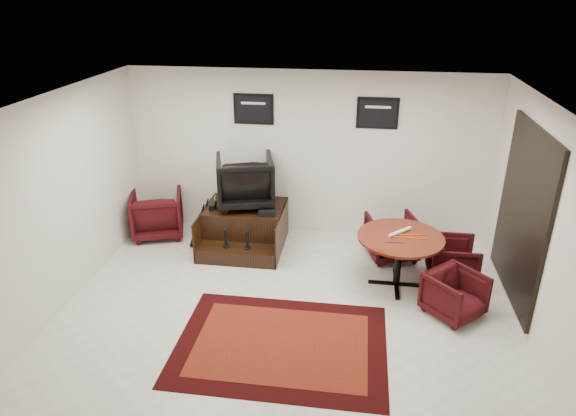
% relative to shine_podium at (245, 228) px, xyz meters
% --- Properties ---
extents(ground, '(6.00, 6.00, 0.00)m').
position_rel_shine_podium_xyz_m(ground, '(0.96, -1.83, -0.31)').
color(ground, silver).
rests_on(ground, ground).
extents(room_shell, '(6.02, 5.02, 2.81)m').
position_rel_shine_podium_xyz_m(room_shell, '(1.37, -1.70, 1.48)').
color(room_shell, silver).
rests_on(room_shell, ground).
extents(area_rug, '(2.54, 1.90, 0.01)m').
position_rel_shine_podium_xyz_m(area_rug, '(1.00, -2.51, -0.30)').
color(area_rug, black).
rests_on(area_rug, ground).
extents(shine_podium, '(1.30, 1.34, 0.67)m').
position_rel_shine_podium_xyz_m(shine_podium, '(0.00, 0.00, 0.00)').
color(shine_podium, black).
rests_on(shine_podium, ground).
extents(shine_chair, '(1.08, 1.04, 0.92)m').
position_rel_shine_podium_xyz_m(shine_chair, '(0.00, 0.14, 0.82)').
color(shine_chair, black).
rests_on(shine_chair, shine_podium).
extents(shoes_pair, '(0.24, 0.27, 0.09)m').
position_rel_shine_podium_xyz_m(shoes_pair, '(-0.44, -0.07, 0.41)').
color(shoes_pair, black).
rests_on(shoes_pair, shine_podium).
extents(polish_kit, '(0.26, 0.19, 0.09)m').
position_rel_shine_podium_xyz_m(polish_kit, '(0.42, -0.23, 0.40)').
color(polish_kit, black).
rests_on(polish_kit, shine_podium).
extents(umbrella_black, '(0.31, 0.11, 0.82)m').
position_rel_shine_podium_xyz_m(umbrella_black, '(-0.73, -0.22, 0.10)').
color(umbrella_black, black).
rests_on(umbrella_black, ground).
extents(umbrella_hooked, '(0.31, 0.11, 0.82)m').
position_rel_shine_podium_xyz_m(umbrella_hooked, '(-0.73, 0.01, 0.10)').
color(umbrella_hooked, black).
rests_on(umbrella_hooked, ground).
extents(armchair_side, '(1.04, 1.00, 0.86)m').
position_rel_shine_podium_xyz_m(armchair_side, '(-1.57, 0.15, 0.12)').
color(armchair_side, black).
rests_on(armchair_side, ground).
extents(meeting_table, '(1.21, 1.21, 0.79)m').
position_rel_shine_podium_xyz_m(meeting_table, '(2.45, -0.93, 0.39)').
color(meeting_table, '#4F1C0B').
rests_on(meeting_table, ground).
extents(table_chair_back, '(0.90, 0.87, 0.75)m').
position_rel_shine_podium_xyz_m(table_chair_back, '(2.40, -0.07, 0.07)').
color(table_chair_back, black).
rests_on(table_chair_back, ground).
extents(table_chair_window, '(0.63, 0.67, 0.69)m').
position_rel_shine_podium_xyz_m(table_chair_window, '(3.26, -0.64, 0.04)').
color(table_chair_window, black).
rests_on(table_chair_window, ground).
extents(table_chair_corner, '(0.88, 0.88, 0.66)m').
position_rel_shine_podium_xyz_m(table_chair_corner, '(3.15, -1.56, 0.02)').
color(table_chair_corner, black).
rests_on(table_chair_corner, ground).
extents(paper_roll, '(0.34, 0.33, 0.05)m').
position_rel_shine_podium_xyz_m(paper_roll, '(2.44, -0.84, 0.51)').
color(paper_roll, white).
rests_on(paper_roll, meeting_table).
extents(table_clutter, '(0.57, 0.32, 0.01)m').
position_rel_shine_podium_xyz_m(table_clutter, '(2.54, -0.96, 0.49)').
color(table_clutter, '#EA4B0D').
rests_on(table_clutter, meeting_table).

